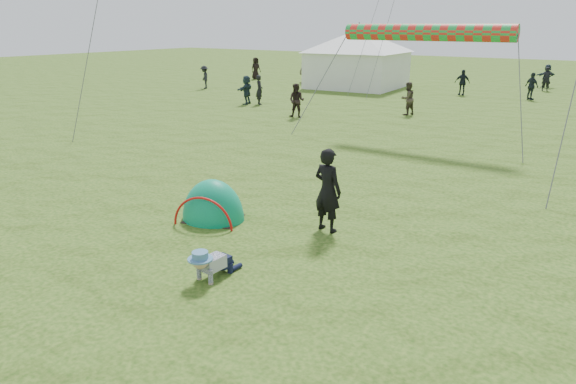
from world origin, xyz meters
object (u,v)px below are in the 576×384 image
Objects in this scene: popup_tent at (214,219)px; event_marquee at (358,56)px; crawling_toddler at (210,263)px; standing_adult at (328,190)px.

event_marquee reaches higher than popup_tent.
standing_adult is (0.57, 3.22, 0.63)m from crawling_toddler.
standing_adult is at bearing 83.64° from crawling_toddler.
popup_tent reaches higher than crawling_toddler.
popup_tent is at bearing 28.18° from standing_adult.
standing_adult is 28.05m from event_marquee.
event_marquee is (-11.63, 28.45, 1.89)m from crawling_toddler.
popup_tent is (-2.02, 2.28, -0.32)m from crawling_toddler.
crawling_toddler is at bearing -71.59° from event_marquee.
event_marquee is at bearing -55.99° from standing_adult.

